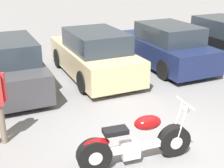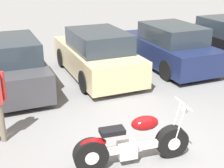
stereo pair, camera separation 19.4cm
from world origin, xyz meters
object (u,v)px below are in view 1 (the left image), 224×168
(parked_car_navy, at_px, (165,47))
(parked_car_black, at_px, (220,38))
(parked_car_dark_grey, at_px, (7,66))
(parked_car_champagne, at_px, (94,55))
(motorcycle, at_px, (134,143))

(parked_car_navy, height_order, parked_car_black, same)
(parked_car_dark_grey, xyz_separation_m, parked_car_champagne, (2.72, 0.01, 0.00))
(parked_car_dark_grey, xyz_separation_m, parked_car_black, (8.17, 0.19, 0.00))
(parked_car_navy, bearing_deg, parked_car_black, 4.21)
(parked_car_navy, bearing_deg, motorcycle, -128.41)
(motorcycle, height_order, parked_car_black, parked_car_black)
(motorcycle, relative_size, parked_car_navy, 0.52)
(parked_car_navy, bearing_deg, parked_car_dark_grey, 179.91)
(parked_car_navy, distance_m, parked_car_black, 2.73)
(motorcycle, bearing_deg, parked_car_champagne, 77.23)
(parked_car_dark_grey, relative_size, parked_car_champagne, 1.00)
(parked_car_dark_grey, height_order, parked_car_champagne, same)
(parked_car_dark_grey, bearing_deg, parked_car_navy, -0.09)
(motorcycle, xyz_separation_m, parked_car_champagne, (1.10, 4.84, 0.29))
(parked_car_dark_grey, height_order, parked_car_navy, same)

